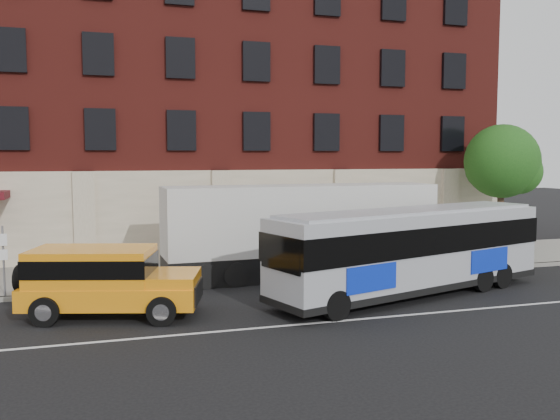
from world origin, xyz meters
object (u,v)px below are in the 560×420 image
object	(u,v)px
yellow_suv	(104,277)
city_bus	(412,248)
street_tree	(503,164)
shipping_container	(302,231)
sign_pole	(3,257)

from	to	relation	value
yellow_suv	city_bus	bearing A→B (deg)	-1.52
street_tree	shipping_container	bearing A→B (deg)	-167.66
shipping_container	city_bus	bearing A→B (deg)	-59.33
street_tree	city_bus	bearing A→B (deg)	-142.47
street_tree	sign_pole	bearing A→B (deg)	-171.39
yellow_suv	shipping_container	size ratio (longest dim) A/B	0.50
sign_pole	city_bus	bearing A→B (deg)	-14.13
street_tree	city_bus	world-z (taller)	street_tree
city_bus	shipping_container	distance (m)	4.93
sign_pole	street_tree	bearing A→B (deg)	8.61
sign_pole	yellow_suv	bearing A→B (deg)	-44.32
city_bus	street_tree	bearing A→B (deg)	37.53
shipping_container	street_tree	bearing A→B (deg)	12.34
street_tree	shipping_container	distance (m)	11.78
street_tree	city_bus	size ratio (longest dim) A/B	0.56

